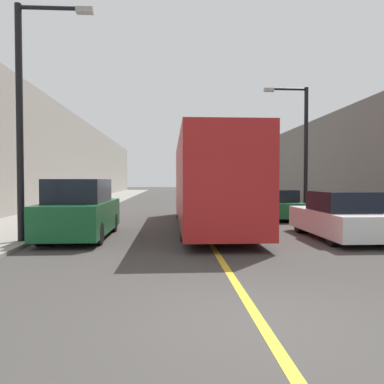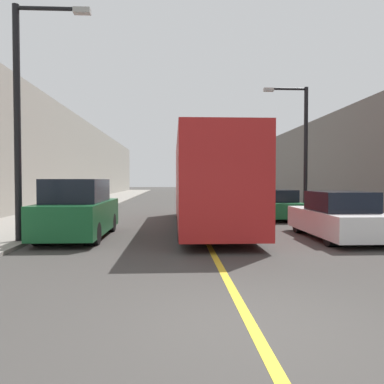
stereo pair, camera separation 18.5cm
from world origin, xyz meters
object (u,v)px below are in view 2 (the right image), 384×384
object	(u,v)px
street_lamp_left	(24,107)
parked_suv_left	(78,211)
car_right_mid	(276,206)
bus	(207,181)
car_right_near	(338,218)
street_lamp_right	(302,142)

from	to	relation	value
street_lamp_left	parked_suv_left	bearing A→B (deg)	41.70
car_right_mid	parked_suv_left	bearing A→B (deg)	-144.65
bus	car_right_near	world-z (taller)	bus
bus	street_lamp_left	size ratio (longest dim) A/B	1.67
street_lamp_right	car_right_near	bearing A→B (deg)	-99.47
bus	street_lamp_right	distance (m)	6.50
car_right_near	street_lamp_left	bearing A→B (deg)	-176.90
car_right_near	car_right_mid	world-z (taller)	car_right_near
car_right_mid	street_lamp_right	bearing A→B (deg)	13.36
car_right_near	street_lamp_right	size ratio (longest dim) A/B	0.70
car_right_mid	street_lamp_right	world-z (taller)	street_lamp_right
car_right_mid	car_right_near	bearing A→B (deg)	-87.62
bus	car_right_mid	distance (m)	5.02
car_right_near	street_lamp_right	xyz separation A→B (m)	(1.14, 6.82, 3.15)
parked_suv_left	bus	bearing A→B (deg)	31.16
car_right_mid	bus	bearing A→B (deg)	-140.08
parked_suv_left	car_right_mid	bearing A→B (deg)	35.35
parked_suv_left	street_lamp_left	distance (m)	3.63
bus	car_right_near	size ratio (longest dim) A/B	2.58
car_right_near	car_right_mid	distance (m)	6.49
parked_suv_left	car_right_near	xyz separation A→B (m)	(8.55, -0.62, -0.20)
car_right_mid	street_lamp_left	xyz separation A→B (m)	(-9.57, -7.02, 3.44)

